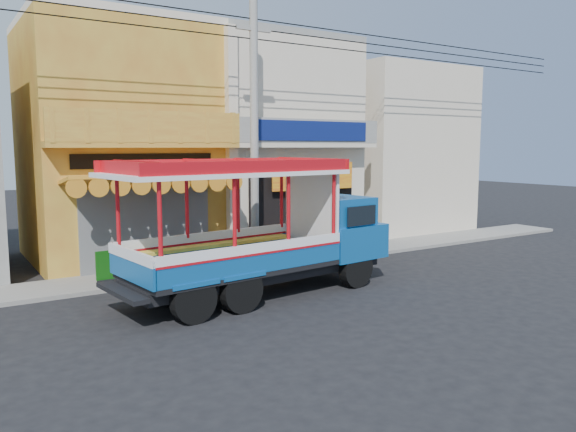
{
  "coord_description": "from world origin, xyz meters",
  "views": [
    {
      "loc": [
        -9.76,
        -12.32,
        4.0
      ],
      "look_at": [
        -0.25,
        2.5,
        1.81
      ],
      "focal_mm": 35.0,
      "sensor_mm": 36.0,
      "label": 1
    }
  ],
  "objects_px": {
    "utility_pole": "(258,113)",
    "green_sign": "(107,269)",
    "potted_plant_b": "(368,232)",
    "potted_plant_c": "(362,230)",
    "songthaew_truck": "(276,229)",
    "potted_plant_a": "(351,236)"
  },
  "relations": [
    {
      "from": "green_sign",
      "to": "potted_plant_a",
      "type": "xyz_separation_m",
      "value": [
        8.98,
        0.0,
        0.18
      ]
    },
    {
      "from": "songthaew_truck",
      "to": "potted_plant_a",
      "type": "height_order",
      "value": "songthaew_truck"
    },
    {
      "from": "potted_plant_a",
      "to": "green_sign",
      "type": "bearing_deg",
      "value": 134.35
    },
    {
      "from": "utility_pole",
      "to": "potted_plant_b",
      "type": "height_order",
      "value": "utility_pole"
    },
    {
      "from": "utility_pole",
      "to": "green_sign",
      "type": "xyz_separation_m",
      "value": [
        -4.78,
        0.44,
        -4.53
      ]
    },
    {
      "from": "green_sign",
      "to": "potted_plant_b",
      "type": "height_order",
      "value": "potted_plant_b"
    },
    {
      "from": "green_sign",
      "to": "potted_plant_b",
      "type": "xyz_separation_m",
      "value": [
        10.29,
        0.57,
        0.15
      ]
    },
    {
      "from": "utility_pole",
      "to": "potted_plant_c",
      "type": "xyz_separation_m",
      "value": [
        5.5,
        1.4,
        -4.35
      ]
    },
    {
      "from": "potted_plant_b",
      "to": "potted_plant_c",
      "type": "relative_size",
      "value": 0.95
    },
    {
      "from": "utility_pole",
      "to": "songthaew_truck",
      "type": "height_order",
      "value": "utility_pole"
    },
    {
      "from": "green_sign",
      "to": "potted_plant_b",
      "type": "distance_m",
      "value": 10.31
    },
    {
      "from": "potted_plant_b",
      "to": "potted_plant_a",
      "type": "bearing_deg",
      "value": 68.83
    },
    {
      "from": "green_sign",
      "to": "potted_plant_c",
      "type": "xyz_separation_m",
      "value": [
        10.29,
        0.96,
        0.18
      ]
    },
    {
      "from": "potted_plant_c",
      "to": "potted_plant_b",
      "type": "bearing_deg",
      "value": 35.14
    },
    {
      "from": "utility_pole",
      "to": "songthaew_truck",
      "type": "bearing_deg",
      "value": -110.57
    },
    {
      "from": "potted_plant_b",
      "to": "songthaew_truck",
      "type": "bearing_deg",
      "value": 74.95
    },
    {
      "from": "utility_pole",
      "to": "potted_plant_c",
      "type": "relative_size",
      "value": 24.93
    },
    {
      "from": "songthaew_truck",
      "to": "potted_plant_b",
      "type": "xyz_separation_m",
      "value": [
        6.52,
        3.69,
        -1.11
      ]
    },
    {
      "from": "potted_plant_c",
      "to": "songthaew_truck",
      "type": "bearing_deg",
      "value": -23.49
    },
    {
      "from": "songthaew_truck",
      "to": "potted_plant_b",
      "type": "bearing_deg",
      "value": 29.51
    },
    {
      "from": "utility_pole",
      "to": "songthaew_truck",
      "type": "relative_size",
      "value": 3.46
    },
    {
      "from": "songthaew_truck",
      "to": "green_sign",
      "type": "height_order",
      "value": "songthaew_truck"
    }
  ]
}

